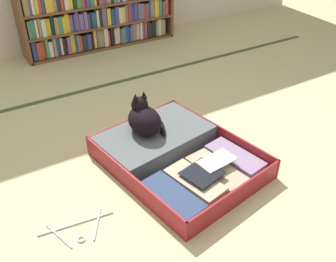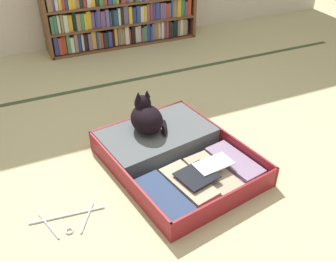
# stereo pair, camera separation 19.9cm
# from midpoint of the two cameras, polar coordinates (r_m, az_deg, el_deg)

# --- Properties ---
(ground_plane) EXTENTS (10.00, 10.00, 0.00)m
(ground_plane) POSITION_cam_midpoint_polar(r_m,az_deg,el_deg) (2.07, -0.18, -8.54)
(ground_plane) COLOR #C7BF90
(tatami_border) EXTENTS (4.80, 0.05, 0.00)m
(tatami_border) POSITION_cam_midpoint_polar(r_m,az_deg,el_deg) (3.13, -13.33, 6.41)
(tatami_border) COLOR #3E4F30
(tatami_border) RESTS_ON ground_plane
(bookshelf) EXTENTS (1.55, 0.29, 0.67)m
(bookshelf) POSITION_cam_midpoint_polar(r_m,az_deg,el_deg) (3.90, -12.15, 17.21)
(bookshelf) COLOR brown
(bookshelf) RESTS_ON ground_plane
(open_suitcase) EXTENTS (0.85, 1.00, 0.13)m
(open_suitcase) POSITION_cam_midpoint_polar(r_m,az_deg,el_deg) (2.21, -2.11, -3.54)
(open_suitcase) COLOR maroon
(open_suitcase) RESTS_ON ground_plane
(black_cat) EXTENTS (0.24, 0.25, 0.25)m
(black_cat) POSITION_cam_midpoint_polar(r_m,az_deg,el_deg) (2.24, -6.32, 1.85)
(black_cat) COLOR black
(black_cat) RESTS_ON open_suitcase
(clothes_hanger) EXTENTS (0.38, 0.21, 0.01)m
(clothes_hanger) POSITION_cam_midpoint_polar(r_m,az_deg,el_deg) (1.93, -16.76, -14.40)
(clothes_hanger) COLOR silver
(clothes_hanger) RESTS_ON ground_plane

